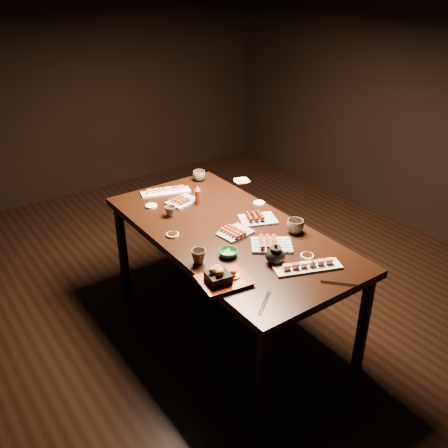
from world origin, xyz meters
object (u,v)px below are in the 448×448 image
(yakitori_plate_center, at_px, (235,230))
(edamame_bowl_cream, at_px, (242,182))
(sushi_platter_near, at_px, (308,265))
(teacup_far_left, at_px, (170,211))
(dining_table, at_px, (228,278))
(yakitori_plate_left, at_px, (182,199))
(teapot, at_px, (275,254))
(teacup_near_left, at_px, (198,256))
(tempura_tray, at_px, (224,275))
(teacup_mid_right, at_px, (295,226))
(condiment_bottle, at_px, (198,195))
(teacup_far_right, at_px, (199,176))
(yakitori_plate_right, at_px, (272,242))
(edamame_bowl_green, at_px, (228,253))
(sushi_platter_far, at_px, (166,190))

(yakitori_plate_center, distance_m, edamame_bowl_cream, 0.80)
(sushi_platter_near, bearing_deg, teacup_far_left, 127.70)
(dining_table, height_order, yakitori_plate_left, yakitori_plate_left)
(teapot, bearing_deg, edamame_bowl_cream, 91.57)
(sushi_platter_near, height_order, yakitori_plate_left, yakitori_plate_left)
(sushi_platter_near, distance_m, yakitori_plate_center, 0.56)
(teacup_near_left, xyz_separation_m, teapot, (0.36, -0.25, 0.02))
(sushi_platter_near, bearing_deg, yakitori_plate_left, 117.34)
(edamame_bowl_cream, distance_m, tempura_tray, 1.34)
(teacup_mid_right, bearing_deg, dining_table, 140.09)
(tempura_tray, xyz_separation_m, teacup_far_left, (0.16, 0.85, -0.01))
(teapot, bearing_deg, condiment_bottle, 115.19)
(dining_table, distance_m, teacup_far_right, 0.94)
(sushi_platter_near, bearing_deg, teapot, 145.33)
(teacup_far_left, height_order, condiment_bottle, condiment_bottle)
(teacup_far_right, bearing_deg, edamame_bowl_cream, -46.39)
(yakitori_plate_left, xyz_separation_m, teacup_far_left, (-0.18, -0.14, 0.01))
(edamame_bowl_cream, relative_size, tempura_tray, 0.45)
(yakitori_plate_right, bearing_deg, teacup_far_right, 114.96)
(tempura_tray, xyz_separation_m, condiment_bottle, (0.42, 0.91, 0.02))
(edamame_bowl_green, xyz_separation_m, teacup_far_right, (0.47, 1.05, 0.02))
(yakitori_plate_right, height_order, condiment_bottle, condiment_bottle)
(edamame_bowl_cream, bearing_deg, teacup_mid_right, -103.32)
(yakitori_plate_center, height_order, yakitori_plate_left, yakitori_plate_left)
(sushi_platter_far, xyz_separation_m, condiment_bottle, (0.10, -0.29, 0.05))
(yakitori_plate_left, distance_m, teapot, 0.99)
(yakitori_plate_center, height_order, teapot, teapot)
(sushi_platter_far, xyz_separation_m, tempura_tray, (-0.32, -1.20, 0.03))
(sushi_platter_far, xyz_separation_m, teacup_near_left, (-0.32, -0.95, 0.02))
(yakitori_plate_center, distance_m, teacup_mid_right, 0.38)
(condiment_bottle, bearing_deg, yakitori_plate_left, 136.54)
(sushi_platter_far, distance_m, teacup_far_right, 0.33)
(dining_table, distance_m, teacup_far_left, 0.60)
(sushi_platter_far, relative_size, teacup_far_right, 3.61)
(sushi_platter_near, height_order, tempura_tray, tempura_tray)
(teacup_mid_right, bearing_deg, teacup_near_left, 175.52)
(edamame_bowl_cream, distance_m, teacup_far_right, 0.34)
(dining_table, distance_m, sushi_platter_far, 0.84)
(edamame_bowl_green, distance_m, edamame_bowl_cream, 1.07)
(sushi_platter_far, relative_size, tempura_tray, 1.34)
(teacup_mid_right, xyz_separation_m, teapot, (-0.34, -0.20, 0.01))
(teapot, bearing_deg, dining_table, 117.81)
(yakitori_plate_center, relative_size, yakitori_plate_right, 0.84)
(sushi_platter_near, height_order, edamame_bowl_cream, sushi_platter_near)
(yakitori_plate_right, bearing_deg, condiment_bottle, 127.72)
(dining_table, distance_m, teacup_mid_right, 0.60)
(yakitori_plate_center, bearing_deg, condiment_bottle, 76.87)
(sushi_platter_near, bearing_deg, yakitori_plate_right, 112.42)
(condiment_bottle, bearing_deg, sushi_platter_far, 108.47)
(edamame_bowl_green, bearing_deg, teapot, -50.39)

